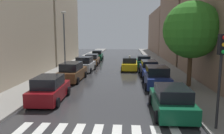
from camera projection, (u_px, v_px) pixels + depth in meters
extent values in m
cube|color=#303032|center=(117.00, 65.00, 31.47)|extent=(28.00, 72.00, 0.04)
cube|color=gray|center=(74.00, 64.00, 31.89)|extent=(3.00, 72.00, 0.15)
cube|color=gray|center=(162.00, 65.00, 31.03)|extent=(3.00, 72.00, 0.15)
cube|color=silver|center=(19.00, 132.00, 9.80)|extent=(0.45, 2.20, 0.01)
cube|color=silver|center=(38.00, 133.00, 9.74)|extent=(0.45, 2.20, 0.01)
cube|color=silver|center=(57.00, 133.00, 9.68)|extent=(0.45, 2.20, 0.01)
cube|color=silver|center=(77.00, 134.00, 9.63)|extent=(0.45, 2.20, 0.01)
cube|color=silver|center=(96.00, 134.00, 9.57)|extent=(0.45, 2.20, 0.01)
cube|color=#B2A38C|center=(50.00, 10.00, 34.36)|extent=(6.00, 12.90, 16.79)
cube|color=#8C6B56|center=(185.00, 23.00, 35.52)|extent=(6.00, 15.59, 12.88)
cube|color=#8C6B56|center=(164.00, 32.00, 54.75)|extent=(6.00, 21.97, 10.29)
cube|color=maroon|center=(50.00, 92.00, 14.40)|extent=(1.91, 4.23, 0.85)
cube|color=black|center=(48.00, 82.00, 14.08)|extent=(1.64, 2.34, 0.70)
cylinder|color=black|center=(44.00, 91.00, 15.83)|extent=(0.24, 0.65, 0.64)
cylinder|color=black|center=(68.00, 91.00, 15.77)|extent=(0.24, 0.65, 0.64)
cylinder|color=black|center=(28.00, 102.00, 13.11)|extent=(0.24, 0.65, 0.64)
cylinder|color=black|center=(57.00, 103.00, 13.04)|extent=(0.24, 0.65, 0.64)
cube|color=brown|center=(72.00, 74.00, 20.92)|extent=(2.02, 4.82, 0.89)
cube|color=black|center=(72.00, 66.00, 20.57)|extent=(1.72, 2.67, 0.73)
cylinder|color=black|center=(68.00, 74.00, 22.61)|extent=(0.24, 0.65, 0.64)
cylinder|color=black|center=(85.00, 74.00, 22.42)|extent=(0.24, 0.65, 0.64)
cylinder|color=black|center=(58.00, 80.00, 19.52)|extent=(0.24, 0.65, 0.64)
cylinder|color=black|center=(78.00, 81.00, 19.33)|extent=(0.24, 0.65, 0.64)
cube|color=#B2B7BF|center=(85.00, 66.00, 26.25)|extent=(2.08, 4.09, 0.90)
cube|color=black|center=(85.00, 60.00, 25.93)|extent=(1.76, 2.28, 0.74)
cylinder|color=black|center=(80.00, 67.00, 27.70)|extent=(0.25, 0.65, 0.64)
cylinder|color=black|center=(95.00, 67.00, 27.49)|extent=(0.25, 0.65, 0.64)
cylinder|color=black|center=(75.00, 70.00, 25.11)|extent=(0.25, 0.65, 0.64)
cylinder|color=black|center=(90.00, 71.00, 24.89)|extent=(0.25, 0.65, 0.64)
cube|color=brown|center=(92.00, 61.00, 32.17)|extent=(2.02, 4.49, 0.78)
cube|color=black|center=(92.00, 56.00, 31.84)|extent=(1.74, 2.48, 0.63)
cylinder|color=black|center=(87.00, 61.00, 33.69)|extent=(0.24, 0.65, 0.64)
cylinder|color=black|center=(99.00, 61.00, 33.61)|extent=(0.24, 0.65, 0.64)
cylinder|color=black|center=(84.00, 64.00, 30.80)|extent=(0.24, 0.65, 0.64)
cylinder|color=black|center=(97.00, 64.00, 30.72)|extent=(0.24, 0.65, 0.64)
cube|color=#0C4C2D|center=(97.00, 57.00, 38.36)|extent=(1.97, 4.54, 0.84)
cube|color=black|center=(97.00, 52.00, 38.03)|extent=(1.67, 2.53, 0.68)
cylinder|color=black|center=(93.00, 57.00, 39.88)|extent=(0.25, 0.65, 0.64)
cylinder|color=black|center=(103.00, 57.00, 39.84)|extent=(0.25, 0.65, 0.64)
cylinder|color=black|center=(92.00, 59.00, 36.96)|extent=(0.25, 0.65, 0.64)
cylinder|color=black|center=(102.00, 59.00, 36.92)|extent=(0.25, 0.65, 0.64)
cube|color=#0C4C2D|center=(171.00, 104.00, 12.09)|extent=(1.95, 4.34, 0.78)
cube|color=black|center=(172.00, 92.00, 11.77)|extent=(1.71, 2.39, 0.64)
cylinder|color=black|center=(151.00, 100.00, 13.60)|extent=(0.22, 0.64, 0.64)
cylinder|color=black|center=(182.00, 101.00, 13.48)|extent=(0.22, 0.64, 0.64)
cylinder|color=black|center=(157.00, 117.00, 10.78)|extent=(0.22, 0.64, 0.64)
cylinder|color=black|center=(197.00, 118.00, 10.66)|extent=(0.22, 0.64, 0.64)
cube|color=navy|center=(156.00, 79.00, 18.40)|extent=(1.98, 4.57, 0.89)
cube|color=black|center=(157.00, 71.00, 18.05)|extent=(1.73, 2.52, 0.73)
cylinder|color=black|center=(144.00, 79.00, 19.99)|extent=(0.22, 0.64, 0.64)
cylinder|color=black|center=(165.00, 80.00, 19.85)|extent=(0.22, 0.64, 0.64)
cylinder|color=black|center=(146.00, 87.00, 17.03)|extent=(0.22, 0.64, 0.64)
cylinder|color=black|center=(171.00, 87.00, 16.89)|extent=(0.22, 0.64, 0.64)
cube|color=navy|center=(149.00, 70.00, 23.70)|extent=(1.85, 4.49, 0.81)
cube|color=black|center=(149.00, 64.00, 23.37)|extent=(1.61, 2.48, 0.66)
cylinder|color=black|center=(140.00, 70.00, 25.24)|extent=(0.23, 0.64, 0.64)
cylinder|color=black|center=(155.00, 70.00, 25.15)|extent=(0.23, 0.64, 0.64)
cylinder|color=black|center=(142.00, 75.00, 22.33)|extent=(0.23, 0.64, 0.64)
cylinder|color=black|center=(159.00, 75.00, 22.24)|extent=(0.23, 0.64, 0.64)
cube|color=#0C4C2D|center=(144.00, 63.00, 29.84)|extent=(2.00, 4.07, 0.78)
cube|color=black|center=(144.00, 58.00, 29.53)|extent=(1.73, 2.25, 0.64)
cylinder|color=black|center=(136.00, 63.00, 31.27)|extent=(0.23, 0.64, 0.64)
cylinder|color=black|center=(150.00, 63.00, 31.10)|extent=(0.23, 0.64, 0.64)
cylinder|color=black|center=(137.00, 66.00, 28.64)|extent=(0.23, 0.64, 0.64)
cylinder|color=black|center=(151.00, 66.00, 28.48)|extent=(0.23, 0.64, 0.64)
cube|color=yellow|center=(130.00, 65.00, 27.38)|extent=(1.97, 4.59, 0.80)
cube|color=black|center=(130.00, 60.00, 27.05)|extent=(1.70, 2.54, 0.65)
cube|color=#F2EDCC|center=(130.00, 57.00, 26.99)|extent=(0.21, 0.37, 0.18)
cylinder|color=black|center=(123.00, 65.00, 28.98)|extent=(0.24, 0.65, 0.64)
cylinder|color=black|center=(137.00, 66.00, 28.81)|extent=(0.24, 0.65, 0.64)
cylinder|color=black|center=(122.00, 69.00, 26.03)|extent=(0.24, 0.65, 0.64)
cylinder|color=black|center=(137.00, 69.00, 25.86)|extent=(0.24, 0.65, 0.64)
cylinder|color=#513823|center=(189.00, 70.00, 17.87)|extent=(0.36, 0.36, 2.70)
sphere|color=#328125|center=(192.00, 30.00, 17.38)|extent=(4.63, 4.63, 4.63)
cylinder|color=black|center=(219.00, 93.00, 9.60)|extent=(0.12, 0.12, 3.40)
cube|color=black|center=(222.00, 45.00, 9.28)|extent=(0.30, 0.30, 0.90)
sphere|color=#F2A519|center=(224.00, 45.00, 9.10)|extent=(0.18, 0.18, 0.18)
sphere|color=green|center=(224.00, 52.00, 9.15)|extent=(0.18, 0.18, 0.18)
cylinder|color=#595B60|center=(64.00, 44.00, 23.67)|extent=(0.16, 0.16, 6.53)
ellipsoid|color=beige|center=(63.00, 12.00, 23.16)|extent=(0.60, 0.28, 0.24)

